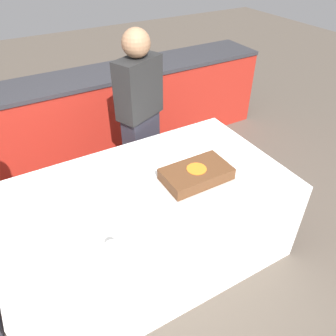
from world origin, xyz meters
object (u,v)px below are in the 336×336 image
(plate_stack, at_px, (100,187))
(wine_glass, at_px, (112,251))
(cake, at_px, (196,174))
(person_cutting_cake, at_px, (140,116))

(plate_stack, relative_size, wine_glass, 1.16)
(plate_stack, bearing_deg, cake, -19.62)
(person_cutting_cake, bearing_deg, wine_glass, 35.21)
(person_cutting_cake, bearing_deg, plate_stack, 23.27)
(cake, relative_size, person_cutting_cake, 0.33)
(cake, xyz_separation_m, person_cutting_cake, (0.00, 0.89, 0.04))
(wine_glass, distance_m, person_cutting_cake, 1.50)
(cake, distance_m, person_cutting_cake, 0.89)
(plate_stack, distance_m, wine_glass, 0.64)
(cake, bearing_deg, person_cutting_cake, 90.00)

